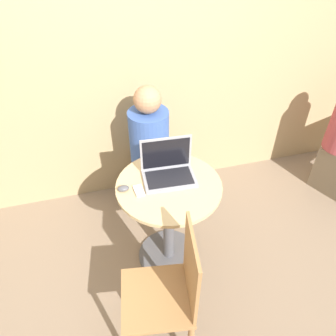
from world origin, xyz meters
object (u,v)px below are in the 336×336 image
chair_empty (169,293)px  laptop (168,169)px  cell_phone (139,191)px  person_seated (150,158)px

chair_empty → laptop: bearing=75.0°
cell_phone → chair_empty: bearing=-85.8°
chair_empty → person_seated: (0.17, 1.22, 0.01)m
laptop → chair_empty: (-0.18, -0.67, -0.34)m
cell_phone → person_seated: bearing=71.9°
laptop → person_seated: person_seated is taller
laptop → chair_empty: laptop is taller
laptop → cell_phone: laptop is taller
chair_empty → person_seated: 1.23m
cell_phone → person_seated: (0.21, 0.65, -0.28)m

